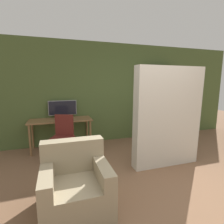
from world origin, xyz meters
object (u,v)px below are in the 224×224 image
bookshelf (156,104)px  armchair (76,184)px  monitor (63,108)px  office_chair (62,142)px  mattress_near (168,117)px

bookshelf → armchair: size_ratio=2.46×
monitor → armchair: size_ratio=0.81×
office_chair → armchair: (0.10, -1.49, -0.08)m
office_chair → bookshelf: bookshelf is taller
office_chair → mattress_near: 2.20m
bookshelf → armchair: 3.65m
bookshelf → monitor: bearing=179.8°
office_chair → armchair: 1.50m
monitor → office_chair: monitor is taller
mattress_near → monitor: bearing=137.6°
monitor → mattress_near: size_ratio=0.36×
mattress_near → bookshelf: bearing=64.8°
mattress_near → armchair: bearing=-160.1°
bookshelf → mattress_near: 1.90m
office_chair → mattress_near: bearing=-22.6°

